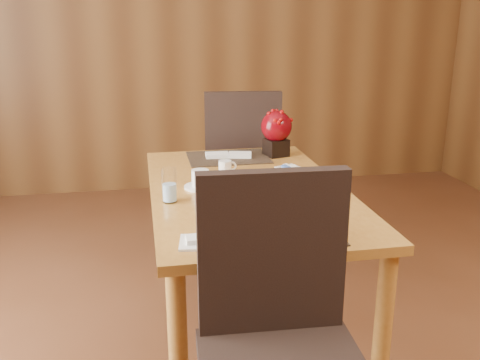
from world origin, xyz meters
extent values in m
cube|color=brown|center=(0.00, 3.00, 1.40)|extent=(5.00, 0.02, 2.80)
cube|color=#B97D33|center=(0.00, 0.60, 0.73)|extent=(0.90, 1.50, 0.04)
cylinder|color=#B97D33|center=(-0.39, -0.09, 0.35)|extent=(0.07, 0.07, 0.71)
cylinder|color=#B97D33|center=(-0.39, 1.29, 0.35)|extent=(0.07, 0.07, 0.71)
cylinder|color=#B97D33|center=(0.39, -0.09, 0.35)|extent=(0.07, 0.07, 0.71)
cylinder|color=#B97D33|center=(0.39, 1.29, 0.35)|extent=(0.07, 0.07, 0.71)
cube|color=black|center=(0.00, 0.05, 0.75)|extent=(0.45, 0.33, 0.01)
cube|color=black|center=(0.00, 1.15, 0.75)|extent=(0.45, 0.33, 0.01)
cube|color=white|center=(-0.03, 0.01, 0.76)|extent=(0.31, 0.31, 0.01)
cube|color=white|center=(-0.03, 0.01, 0.81)|extent=(0.22, 0.22, 0.10)
cylinder|color=tan|center=(-0.03, 0.01, 0.81)|extent=(0.19, 0.19, 0.08)
cylinder|color=white|center=(-0.22, 0.64, 0.76)|extent=(0.15, 0.15, 0.01)
cylinder|color=white|center=(-0.22, 0.64, 0.80)|extent=(0.09, 0.09, 0.08)
cylinder|color=black|center=(-0.22, 0.64, 0.83)|extent=(0.07, 0.07, 0.01)
cylinder|color=white|center=(-0.37, 0.47, 0.83)|extent=(0.08, 0.08, 0.15)
cube|color=white|center=(0.23, 0.68, 0.78)|extent=(0.14, 0.14, 0.06)
cube|color=black|center=(0.28, 1.15, 0.80)|extent=(0.15, 0.15, 0.10)
sphere|color=maroon|center=(0.28, 1.15, 0.92)|extent=(0.18, 0.18, 0.18)
cube|color=white|center=(-0.30, 0.01, 0.75)|extent=(0.15, 0.15, 0.01)
cube|color=black|center=(-0.09, -0.22, 0.80)|extent=(0.48, 0.08, 0.54)
cube|color=black|center=(0.17, 1.71, 0.50)|extent=(0.55, 0.55, 0.07)
cube|color=black|center=(0.15, 1.48, 0.80)|extent=(0.48, 0.10, 0.54)
cylinder|color=black|center=(0.40, 1.89, 0.23)|extent=(0.04, 0.04, 0.47)
cylinder|color=black|center=(0.36, 1.48, 0.23)|extent=(0.04, 0.04, 0.47)
cylinder|color=black|center=(-0.01, 1.94, 0.23)|extent=(0.04, 0.04, 0.47)
cylinder|color=black|center=(-0.05, 1.53, 0.23)|extent=(0.04, 0.04, 0.47)
camera|label=1|loc=(-0.48, -1.73, 1.53)|focal=40.00mm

